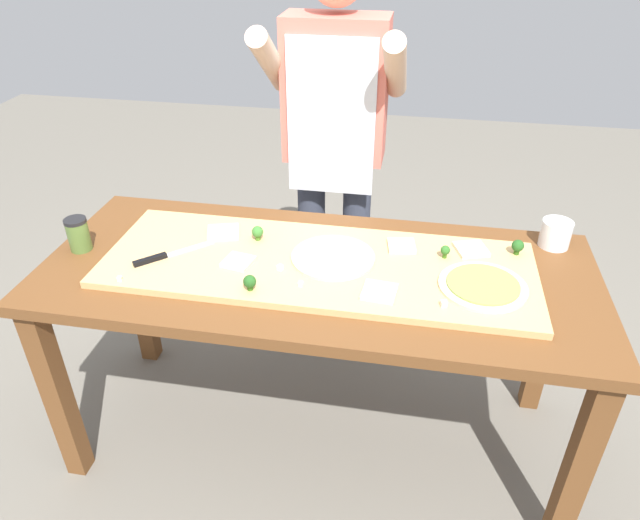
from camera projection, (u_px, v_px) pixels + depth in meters
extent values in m
plane|color=#6B665B|center=(318.00, 432.00, 2.30)|extent=(8.00, 8.00, 0.00)
cube|color=brown|center=(58.00, 395.00, 1.96)|extent=(0.07, 0.07, 0.75)
cube|color=brown|center=(578.00, 469.00, 1.71)|extent=(0.07, 0.07, 0.75)
cube|color=brown|center=(139.00, 289.00, 2.49)|extent=(0.07, 0.07, 0.75)
cube|color=brown|center=(546.00, 334.00, 2.23)|extent=(0.07, 0.07, 0.75)
cube|color=brown|center=(317.00, 273.00, 1.89)|extent=(1.81, 0.76, 0.04)
cube|color=tan|center=(318.00, 265.00, 1.87)|extent=(1.39, 0.49, 0.02)
cube|color=#B7BABF|center=(190.00, 249.00, 1.92)|extent=(0.13, 0.13, 0.00)
cube|color=black|center=(150.00, 260.00, 1.86)|extent=(0.09, 0.09, 0.02)
cylinder|color=beige|center=(333.00, 257.00, 1.88)|extent=(0.27, 0.27, 0.01)
cylinder|color=silver|center=(333.00, 255.00, 1.87)|extent=(0.22, 0.22, 0.01)
cylinder|color=beige|center=(483.00, 286.00, 1.74)|extent=(0.27, 0.27, 0.01)
cylinder|color=#899E4C|center=(483.00, 284.00, 1.73)|extent=(0.22, 0.22, 0.01)
cube|color=beige|center=(379.00, 292.00, 1.71)|extent=(0.11, 0.11, 0.01)
cube|color=beige|center=(471.00, 249.00, 1.92)|extent=(0.13, 0.13, 0.01)
cube|color=beige|center=(223.00, 232.00, 2.01)|extent=(0.13, 0.13, 0.01)
cube|color=beige|center=(238.00, 262.00, 1.85)|extent=(0.11, 0.11, 0.01)
cube|color=beige|center=(402.00, 246.00, 1.93)|extent=(0.10, 0.10, 0.01)
cylinder|color=#366618|center=(445.00, 255.00, 1.88)|extent=(0.01, 0.01, 0.02)
sphere|color=#2D6623|center=(445.00, 250.00, 1.87)|extent=(0.03, 0.03, 0.03)
cylinder|color=#3F7220|center=(258.00, 237.00, 1.98)|extent=(0.02, 0.02, 0.02)
sphere|color=#38752D|center=(258.00, 232.00, 1.96)|extent=(0.04, 0.04, 0.04)
cylinder|color=#2C5915|center=(250.00, 287.00, 1.73)|extent=(0.02, 0.02, 0.02)
sphere|color=#23561E|center=(250.00, 281.00, 1.71)|extent=(0.04, 0.04, 0.04)
cylinder|color=#2C5915|center=(517.00, 252.00, 1.90)|extent=(0.02, 0.02, 0.02)
sphere|color=#23561E|center=(518.00, 246.00, 1.88)|extent=(0.04, 0.04, 0.04)
cube|color=silver|center=(444.00, 304.00, 1.66)|extent=(0.02, 0.02, 0.02)
cube|color=silver|center=(280.00, 268.00, 1.82)|extent=(0.02, 0.02, 0.02)
cube|color=silver|center=(120.00, 279.00, 1.77)|extent=(0.02, 0.02, 0.01)
cube|color=silver|center=(301.00, 284.00, 1.74)|extent=(0.02, 0.02, 0.01)
cylinder|color=white|center=(556.00, 234.00, 1.97)|extent=(0.10, 0.10, 0.09)
cylinder|color=white|center=(554.00, 238.00, 1.98)|extent=(0.09, 0.09, 0.05)
cylinder|color=#517033|center=(79.00, 236.00, 1.95)|extent=(0.07, 0.07, 0.10)
cylinder|color=black|center=(75.00, 221.00, 1.91)|extent=(0.07, 0.07, 0.01)
cylinder|color=#333847|center=(312.00, 247.00, 2.64)|extent=(0.12, 0.12, 0.90)
cylinder|color=#333847|center=(355.00, 251.00, 2.61)|extent=(0.12, 0.12, 0.90)
cube|color=#DB6B5B|center=(336.00, 90.00, 2.24)|extent=(0.40, 0.20, 0.55)
cube|color=silver|center=(331.00, 119.00, 2.19)|extent=(0.34, 0.01, 0.60)
cylinder|color=#DBB293|center=(270.00, 61.00, 2.12)|extent=(0.08, 0.39, 0.31)
cylinder|color=#DBB293|center=(395.00, 67.00, 2.05)|extent=(0.08, 0.39, 0.31)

